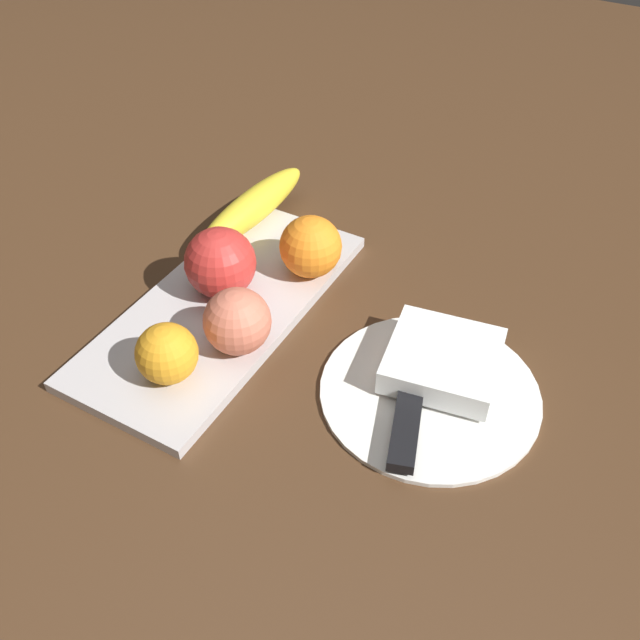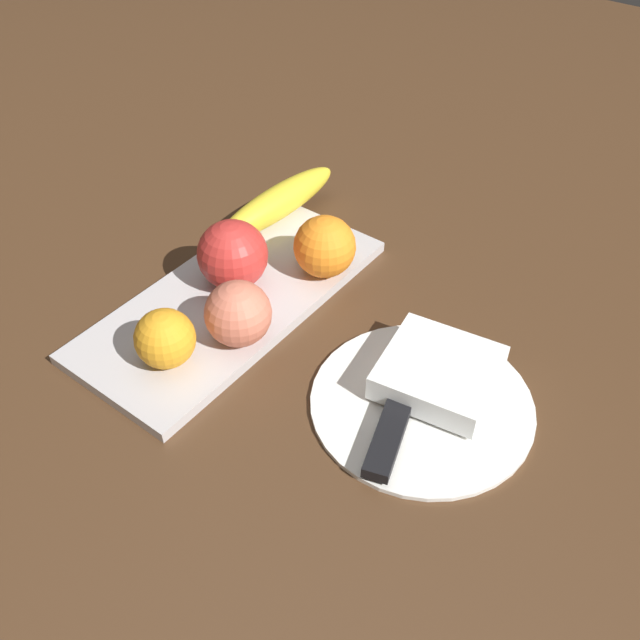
% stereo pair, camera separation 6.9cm
% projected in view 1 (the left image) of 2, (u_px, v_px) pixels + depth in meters
% --- Properties ---
extents(ground_plane, '(2.40, 2.40, 0.00)m').
position_uv_depth(ground_plane, '(205.00, 291.00, 0.79)').
color(ground_plane, '#472D1A').
extents(fruit_tray, '(0.36, 0.16, 0.01)m').
position_uv_depth(fruit_tray, '(223.00, 307.00, 0.76)').
color(fruit_tray, beige).
rests_on(fruit_tray, ground_plane).
extents(apple, '(0.08, 0.08, 0.08)m').
position_uv_depth(apple, '(222.00, 261.00, 0.75)').
color(apple, red).
rests_on(apple, fruit_tray).
extents(banana, '(0.20, 0.05, 0.04)m').
position_uv_depth(banana, '(253.00, 207.00, 0.86)').
color(banana, yellow).
rests_on(banana, fruit_tray).
extents(orange_near_apple, '(0.06, 0.06, 0.06)m').
position_uv_depth(orange_near_apple, '(167.00, 354.00, 0.66)').
color(orange_near_apple, orange).
rests_on(orange_near_apple, fruit_tray).
extents(orange_near_banana, '(0.07, 0.07, 0.07)m').
position_uv_depth(orange_near_banana, '(311.00, 247.00, 0.77)').
color(orange_near_banana, orange).
rests_on(orange_near_banana, fruit_tray).
extents(peach, '(0.07, 0.07, 0.07)m').
position_uv_depth(peach, '(237.00, 321.00, 0.68)').
color(peach, '#D56F55').
rests_on(peach, fruit_tray).
extents(dinner_plate, '(0.21, 0.21, 0.01)m').
position_uv_depth(dinner_plate, '(430.00, 391.00, 0.67)').
color(dinner_plate, white).
rests_on(dinner_plate, ground_plane).
extents(folded_napkin, '(0.12, 0.12, 0.03)m').
position_uv_depth(folded_napkin, '(443.00, 360.00, 0.68)').
color(folded_napkin, white).
rests_on(folded_napkin, dinner_plate).
extents(knife, '(0.18, 0.08, 0.01)m').
position_uv_depth(knife, '(407.00, 416.00, 0.64)').
color(knife, silver).
rests_on(knife, dinner_plate).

